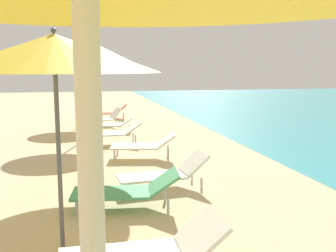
# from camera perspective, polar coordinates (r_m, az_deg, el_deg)

# --- Properties ---
(umbrella_fourth) EXTENTS (2.25, 2.25, 2.44)m
(umbrella_fourth) POSITION_cam_1_polar(r_m,az_deg,el_deg) (4.25, -16.47, 10.26)
(umbrella_fourth) COLOR #4C4C51
(umbrella_fourth) RESTS_ON ground
(lounger_fourth_shoreside) EXTENTS (1.60, 0.78, 0.55)m
(lounger_fourth_shoreside) POSITION_cam_1_polar(r_m,az_deg,el_deg) (5.68, -6.06, -9.36)
(lounger_fourth_shoreside) COLOR #4CA572
(lounger_fourth_shoreside) RESTS_ON ground
(lounger_fourth_inland) EXTENTS (1.54, 0.65, 0.65)m
(lounger_fourth_inland) POSITION_cam_1_polar(r_m,az_deg,el_deg) (3.76, -3.33, -18.19)
(lounger_fourth_inland) COLOR white
(lounger_fourth_inland) RESTS_ON ground
(umbrella_fifth) EXTENTS (1.91, 1.91, 2.49)m
(umbrella_fifth) POSITION_cam_1_polar(r_m,az_deg,el_deg) (7.20, -10.17, 9.80)
(umbrella_fifth) COLOR olive
(umbrella_fifth) RESTS_ON ground
(lounger_fifth_shoreside) EXTENTS (1.54, 0.90, 0.58)m
(lounger_fifth_shoreside) POSITION_cam_1_polar(r_m,az_deg,el_deg) (8.67, -3.53, -2.78)
(lounger_fifth_shoreside) COLOR white
(lounger_fifth_shoreside) RESTS_ON ground
(lounger_fifth_inland) EXTENTS (1.57, 0.68, 0.57)m
(lounger_fifth_inland) POSITION_cam_1_polar(r_m,az_deg,el_deg) (6.58, -0.53, -6.93)
(lounger_fifth_inland) COLOR white
(lounger_fifth_inland) RESTS_ON ground
(umbrella_sixth) EXTENTS (1.92, 1.92, 2.75)m
(umbrella_sixth) POSITION_cam_1_polar(r_m,az_deg,el_deg) (11.15, -12.40, 10.49)
(umbrella_sixth) COLOR olive
(umbrella_sixth) RESTS_ON ground
(lounger_sixth_shoreside) EXTENTS (1.40, 0.89, 0.46)m
(lounger_sixth_shoreside) POSITION_cam_1_polar(r_m,az_deg,el_deg) (12.49, -8.05, 0.30)
(lounger_sixth_shoreside) COLOR white
(lounger_sixth_shoreside) RESTS_ON ground
(lounger_sixth_inland) EXTENTS (1.59, 0.62, 0.60)m
(lounger_sixth_inland) POSITION_cam_1_polar(r_m,az_deg,el_deg) (10.36, -8.28, -0.92)
(lounger_sixth_inland) COLOR white
(lounger_sixth_inland) RESTS_ON ground
(umbrella_farthest) EXTENTS (1.90, 1.90, 2.79)m
(umbrella_farthest) POSITION_cam_1_polar(r_m,az_deg,el_deg) (14.55, -11.95, 10.37)
(umbrella_farthest) COLOR olive
(umbrella_farthest) RESTS_ON ground
(lounger_farthest_shoreside) EXTENTS (1.57, 0.82, 0.57)m
(lounger_farthest_shoreside) POSITION_cam_1_polar(r_m,az_deg,el_deg) (15.68, -8.73, 2.08)
(lounger_farthest_shoreside) COLOR #D8593F
(lounger_farthest_shoreside) RESTS_ON ground
(lounger_farthest_inland) EXTENTS (1.37, 0.81, 0.62)m
(lounger_farthest_inland) POSITION_cam_1_polar(r_m,az_deg,el_deg) (13.60, -9.55, 1.19)
(lounger_farthest_inland) COLOR white
(lounger_farthest_inland) RESTS_ON ground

